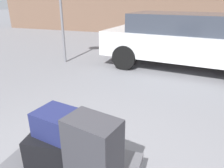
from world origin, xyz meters
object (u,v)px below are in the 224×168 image
parked_car (185,39)px  no_parking_sign (61,11)px  suitcase_charcoal_front_left (93,152)px  suitcase_black_rear_left (59,146)px  duffel_bag_navy_topmost_pile (57,123)px

parked_car → no_parking_sign: 3.43m
suitcase_charcoal_front_left → no_parking_sign: size_ratio=0.25×
suitcase_black_rear_left → parked_car: bearing=70.6°
suitcase_charcoal_front_left → no_parking_sign: (-2.74, 4.11, 0.82)m
parked_car → no_parking_sign: bearing=-169.7°
parked_car → no_parking_sign: size_ratio=1.91×
suitcase_black_rear_left → parked_car: 4.68m
suitcase_charcoal_front_left → no_parking_sign: no_parking_sign is taller
duffel_bag_navy_topmost_pile → no_parking_sign: 4.66m
no_parking_sign → parked_car: bearing=10.3°
suitcase_charcoal_front_left → duffel_bag_navy_topmost_pile: size_ratio=1.65×
suitcase_black_rear_left → no_parking_sign: (-2.33, 3.97, 0.98)m
suitcase_black_rear_left → parked_car: parked_car is taller
suitcase_black_rear_left → no_parking_sign: size_ratio=0.22×
duffel_bag_navy_topmost_pile → parked_car: bearing=88.0°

